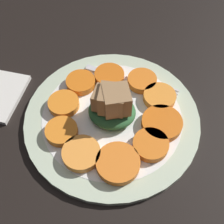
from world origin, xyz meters
TOP-DOWN VIEW (x-y plane):
  - table_slab at (0.00, 0.00)cm, footprint 120.00×120.00cm
  - plate at (0.00, 0.00)cm, footprint 28.69×28.69cm
  - carrot_slice_0 at (6.81, 5.11)cm, footprint 5.05×5.05cm
  - carrot_slice_1 at (2.72, 8.02)cm, footprint 5.72×5.72cm
  - carrot_slice_2 at (-2.86, 8.26)cm, footprint 6.44×6.44cm
  - carrot_slice_3 at (-6.98, 4.23)cm, footprint 5.44×5.44cm
  - carrot_slice_4 at (-8.10, 0.09)cm, footprint 6.45×6.45cm
  - carrot_slice_5 at (-7.01, -5.12)cm, footprint 5.47×5.47cm
  - carrot_slice_6 at (-3.51, -7.98)cm, footprint 5.13×5.13cm
  - carrot_slice_7 at (2.35, -7.76)cm, footprint 5.28×5.28cm
  - carrot_slice_8 at (6.85, -5.09)cm, footprint 5.12×5.12cm
  - carrot_slice_9 at (8.22, -0.45)cm, footprint 5.13×5.13cm
  - center_pile at (0.07, -0.02)cm, footprint 7.66×6.90cm
  - fork at (-1.89, -7.80)cm, footprint 17.34×4.51cm

SIDE VIEW (x-z plane):
  - table_slab at x=0.00cm, z-range 0.00..2.00cm
  - plate at x=0.00cm, z-range 1.99..3.04cm
  - fork at x=-1.89cm, z-range 3.10..3.50cm
  - carrot_slice_0 at x=6.81cm, z-range 3.10..4.37cm
  - carrot_slice_1 at x=2.72cm, z-range 3.10..4.37cm
  - carrot_slice_2 at x=-2.86cm, z-range 3.10..4.37cm
  - carrot_slice_3 at x=-6.98cm, z-range 3.10..4.37cm
  - carrot_slice_4 at x=-8.10cm, z-range 3.10..4.37cm
  - carrot_slice_5 at x=-7.01cm, z-range 3.10..4.37cm
  - carrot_slice_6 at x=-3.51cm, z-range 3.10..4.37cm
  - carrot_slice_7 at x=2.35cm, z-range 3.10..4.37cm
  - carrot_slice_8 at x=6.85cm, z-range 3.10..4.37cm
  - carrot_slice_9 at x=8.22cm, z-range 3.10..4.37cm
  - center_pile at x=0.07cm, z-range 2.82..9.14cm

